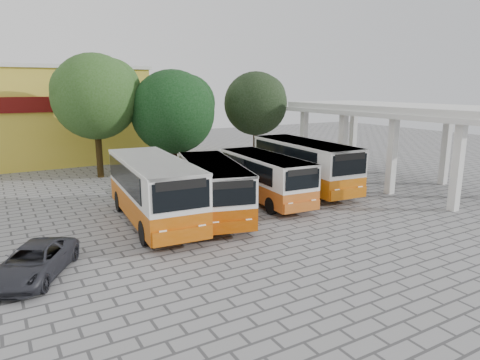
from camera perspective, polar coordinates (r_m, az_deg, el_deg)
ground at (r=21.88m, az=9.33°, el=-5.33°), size 90.00×90.00×0.00m
terminal_shelter at (r=31.20m, az=20.08°, el=8.56°), size 6.80×15.80×5.40m
shophouse_block at (r=42.11m, az=-27.16°, el=7.74°), size 20.40×10.40×8.30m
bus_far_left at (r=21.17m, az=-11.46°, el=-0.88°), size 3.32×8.95×3.16m
bus_centre_left at (r=21.95m, az=-3.60°, el=-0.70°), size 4.27×8.28×2.83m
bus_centre_right at (r=24.75m, az=3.41°, el=0.64°), size 2.78×7.64×2.70m
bus_far_right at (r=27.77m, az=8.57°, el=2.35°), size 3.28×8.90×3.15m
tree_left at (r=32.71m, az=-18.65°, el=10.83°), size 6.39×6.09×8.91m
tree_middle at (r=32.75m, az=-8.84°, el=9.32°), size 6.56×6.24×7.84m
tree_right at (r=36.16m, az=2.17°, el=10.42°), size 5.51×5.25×7.81m
parked_car at (r=16.89m, az=-25.80°, el=-9.81°), size 3.71×4.53×1.15m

